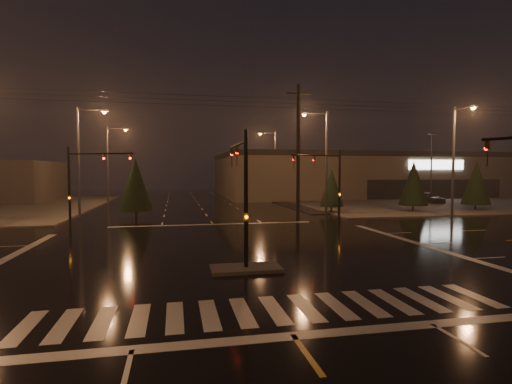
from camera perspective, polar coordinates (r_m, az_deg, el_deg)
ground at (r=21.29m, az=-3.34°, el=-8.51°), size 140.00×140.00×0.00m
sidewalk_ne at (r=60.58m, az=21.48°, el=-1.17°), size 36.00×36.00×0.12m
median_island at (r=17.42m, az=-1.43°, el=-10.86°), size 3.00×1.60×0.15m
crosswalk at (r=12.75m, az=2.68°, el=-16.44°), size 15.00×2.60×0.01m
stop_bar_near at (r=10.95m, az=5.41°, el=-19.80°), size 16.00×0.50×0.01m
stop_bar_far at (r=32.07m, az=-6.14°, el=-4.62°), size 16.00×0.50×0.01m
parking_lot at (r=61.85m, az=26.38°, el=-1.21°), size 50.00×24.00×0.08m
retail_building at (r=76.69m, az=18.17°, el=2.55°), size 60.20×28.30×7.20m
signal_mast_median at (r=17.84m, az=-1.97°, el=1.41°), size 0.25×4.59×6.00m
signal_mast_ne at (r=33.22m, az=10.52°, el=2.16°), size 4.84×1.86×6.00m
signal_mast_nw at (r=31.48m, az=-23.52°, el=1.92°), size 4.84×1.86×6.00m
streetlight_1 at (r=39.55m, az=-23.61°, el=5.00°), size 2.77×0.32×10.00m
streetlight_2 at (r=55.29m, az=-20.13°, el=4.43°), size 2.77×0.32×10.00m
streetlight_3 at (r=39.32m, az=9.61°, el=5.23°), size 2.77×0.32×10.00m
streetlight_4 at (r=58.41m, az=2.51°, el=4.52°), size 2.77×0.32×10.00m
streetlight_6 at (r=40.48m, az=26.66°, el=4.88°), size 0.32×2.77×10.00m
utility_pole_1 at (r=36.39m, az=6.06°, el=5.95°), size 2.20×0.32×12.00m
conifer_0 at (r=40.94m, az=10.74°, el=0.59°), size 2.39×2.39×4.43m
conifer_1 at (r=44.67m, az=21.58°, el=1.19°), size 2.94×2.94×5.29m
conifer_2 at (r=48.80m, az=28.94°, el=1.18°), size 2.97×2.97×5.34m
conifer_3 at (r=37.44m, az=-16.82°, el=1.06°), size 3.03×3.03×5.43m
car_parked at (r=57.28m, az=23.63°, el=-0.74°), size 1.82×4.47×1.52m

